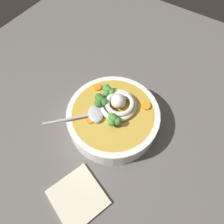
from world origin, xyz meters
The scene contains 12 objects.
table_slab centered at (0.00, 0.00, 1.40)cm, with size 133.96×133.96×2.79cm, color #5B5651.
soup_bowl centered at (-0.38, -2.66, 6.20)cm, with size 27.66×27.66×6.59cm.
noodle_pile centered at (-0.01, -0.03, 10.92)cm, with size 12.30×12.06×4.94cm.
soup_spoon centered at (-4.69, -7.15, 10.18)cm, with size 14.36×14.77×1.60cm.
broccoli_floret_left centered at (-4.46, -2.44, 11.73)cm, with size 4.74×4.07×3.74cm.
broccoli_floret_rear centered at (2.10, -5.54, 11.52)cm, with size 4.31×3.71×3.41cm.
broccoli_floret_near_spoon centered at (-4.66, 1.71, 11.62)cm, with size 4.52×3.89×3.57cm.
carrot_slice_center centered at (6.88, 4.47, 9.73)cm, with size 2.81×2.81×0.69cm, color orange.
carrot_slice_extra_b centered at (-9.12, 2.17, 9.68)cm, with size 2.56×2.56×0.60cm, color orange.
carrot_slice_beside_chili centered at (-4.08, -8.48, 9.58)cm, with size 2.23×2.23×0.40cm, color orange.
carrot_slice_far centered at (3.55, 0.54, 9.75)cm, with size 2.59×2.59×0.74cm, color orange.
folded_napkin centered at (4.49, -26.35, 3.19)cm, with size 13.05×12.48×0.80cm, color beige.
Camera 1 is at (16.28, -27.85, 60.48)cm, focal length 32.50 mm.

